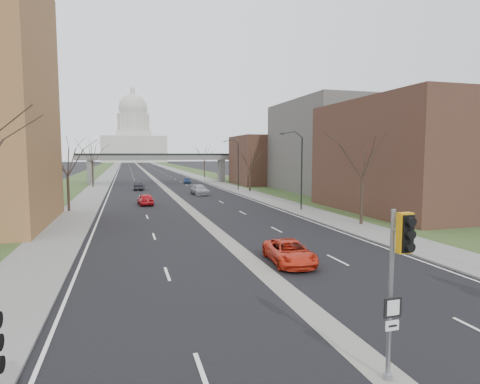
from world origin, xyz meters
name	(u,v)px	position (x,y,z in m)	size (l,w,h in m)	color
road_surface	(144,171)	(0.00, 150.00, 0.01)	(20.00, 600.00, 0.01)	black
median_strip	(144,171)	(0.00, 150.00, 0.00)	(1.20, 600.00, 0.02)	gray
sidewalk_right	(175,170)	(12.00, 150.00, 0.06)	(4.00, 600.00, 0.12)	gray
sidewalk_left	(112,171)	(-12.00, 150.00, 0.06)	(4.00, 600.00, 0.12)	gray
grass_verge_right	(191,170)	(18.00, 150.00, 0.05)	(8.00, 600.00, 0.10)	#2C4720
grass_verge_left	(95,171)	(-18.00, 150.00, 0.05)	(8.00, 600.00, 0.10)	#2C4720
commercial_block_near	(420,157)	(24.00, 28.00, 6.00)	(16.00, 20.00, 12.00)	#533526
commercial_block_mid	(340,147)	(28.00, 52.00, 7.50)	(18.00, 22.00, 15.00)	#605D58
commercial_block_far	(270,160)	(22.00, 70.00, 5.00)	(14.00, 14.00, 10.00)	#533526
pedestrian_bridge	(159,161)	(0.00, 80.00, 4.84)	(34.00, 3.00, 6.45)	slate
capitol	(134,138)	(0.00, 320.00, 18.60)	(48.00, 42.00, 55.75)	beige
streetlight_mid	(295,148)	(10.99, 32.00, 6.95)	(2.61, 0.20, 8.70)	black
streetlight_far	(234,150)	(10.99, 58.00, 6.95)	(2.61, 0.20, 8.70)	black
tree_left_b	(67,155)	(-13.00, 38.00, 6.23)	(6.75, 6.75, 8.81)	#382B21
tree_left_c	(92,150)	(-13.00, 72.00, 7.04)	(7.65, 7.65, 9.99)	#382B21
tree_right_a	(363,150)	(13.00, 22.00, 6.64)	(7.20, 7.20, 9.40)	#382B21
tree_right_b	(250,157)	(13.00, 55.00, 5.82)	(6.30, 6.30, 8.22)	#382B21
tree_right_c	(204,151)	(13.00, 95.00, 7.04)	(7.65, 7.65, 9.99)	#382B21
signal_pole_median	(398,265)	(-0.07, 0.06, 3.35)	(0.56, 0.78, 4.81)	gray
car_left_near	(146,199)	(-4.66, 41.95, 0.72)	(1.70, 4.22, 1.44)	red
car_left_far	(139,186)	(-4.69, 63.51, 0.73)	(1.55, 4.44, 1.46)	black
car_right_near	(289,252)	(2.00, 12.22, 0.66)	(2.19, 4.75, 1.32)	red
car_right_mid	(200,190)	(4.04, 52.42, 0.75)	(2.12, 5.20, 1.51)	gray
car_right_far	(187,180)	(5.86, 77.78, 0.64)	(1.51, 3.75, 1.28)	navy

